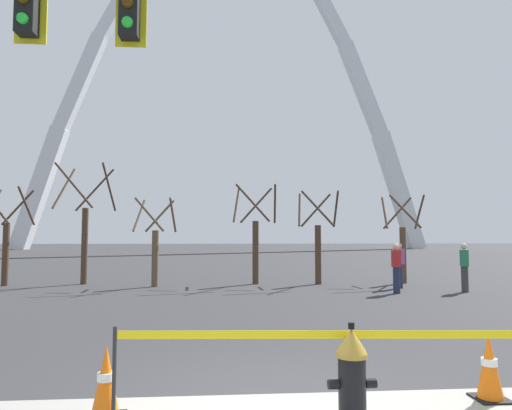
# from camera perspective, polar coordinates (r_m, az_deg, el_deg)

# --- Properties ---
(ground_plane) EXTENTS (240.00, 240.00, 0.00)m
(ground_plane) POSITION_cam_1_polar(r_m,az_deg,el_deg) (5.38, 2.17, -23.52)
(ground_plane) COLOR #333335
(fire_hydrant) EXTENTS (0.46, 0.48, 0.99)m
(fire_hydrant) POSITION_cam_1_polar(r_m,az_deg,el_deg) (4.73, 11.75, -20.27)
(fire_hydrant) COLOR black
(fire_hydrant) RESTS_ON ground
(caution_tape_barrier) EXTENTS (5.32, 0.41, 0.94)m
(caution_tape_barrier) POSITION_cam_1_polar(r_m,az_deg,el_deg) (4.84, 16.21, -17.58)
(caution_tape_barrier) COLOR #232326
(caution_tape_barrier) RESTS_ON ground
(traffic_cone_by_hydrant) EXTENTS (0.36, 0.36, 0.73)m
(traffic_cone_by_hydrant) POSITION_cam_1_polar(r_m,az_deg,el_deg) (5.13, -18.07, -20.12)
(traffic_cone_by_hydrant) COLOR black
(traffic_cone_by_hydrant) RESTS_ON ground
(traffic_cone_mid_sidewalk) EXTENTS (0.36, 0.36, 0.73)m
(traffic_cone_mid_sidewalk) POSITION_cam_1_polar(r_m,az_deg,el_deg) (6.01, 26.88, -17.44)
(traffic_cone_mid_sidewalk) COLOR black
(traffic_cone_mid_sidewalk) RESTS_ON ground
(monument_arch) EXTENTS (61.16, 2.22, 53.77)m
(monument_arch) POSITION_cam_1_polar(r_m,az_deg,el_deg) (72.25, -3.87, 13.77)
(monument_arch) COLOR silver
(monument_arch) RESTS_ON ground
(tree_far_left) EXTENTS (1.69, 1.70, 3.65)m
(tree_far_left) POSITION_cam_1_polar(r_m,az_deg,el_deg) (19.54, -28.50, -4.03)
(tree_far_left) COLOR #473323
(tree_far_left) RESTS_ON ground
(tree_left_mid) EXTENTS (2.11, 2.12, 4.59)m
(tree_left_mid) POSITION_cam_1_polar(r_m,az_deg,el_deg) (18.99, -20.40, -3.01)
(tree_left_mid) COLOR #473323
(tree_left_mid) RESTS_ON ground
(tree_center_left) EXTENTS (1.50, 1.51, 3.21)m
(tree_center_left) POSITION_cam_1_polar(r_m,az_deg,el_deg) (17.28, -12.36, -5.13)
(tree_center_left) COLOR brown
(tree_center_left) RESTS_ON ground
(tree_center_right) EXTENTS (1.76, 1.77, 3.80)m
(tree_center_right) POSITION_cam_1_polar(r_m,az_deg,el_deg) (17.86, -0.07, -4.34)
(tree_center_right) COLOR #473323
(tree_center_right) RESTS_ON ground
(tree_right_mid) EXTENTS (1.65, 1.66, 3.55)m
(tree_right_mid) POSITION_cam_1_polar(r_m,az_deg,el_deg) (17.96, 7.65, -4.66)
(tree_right_mid) COLOR #473323
(tree_right_mid) RESTS_ON ground
(tree_far_right) EXTENTS (1.60, 1.61, 3.43)m
(tree_far_right) POSITION_cam_1_polar(r_m,az_deg,el_deg) (19.04, 17.67, -4.62)
(tree_far_right) COLOR brown
(tree_far_right) RESTS_ON ground
(pedestrian_walking_left) EXTENTS (0.22, 0.34, 1.59)m
(pedestrian_walking_left) POSITION_cam_1_polar(r_m,az_deg,el_deg) (15.56, 16.95, -7.43)
(pedestrian_walking_left) COLOR #232847
(pedestrian_walking_left) RESTS_ON ground
(pedestrian_standing_center) EXTENTS (0.28, 0.38, 1.59)m
(pedestrian_standing_center) POSITION_cam_1_polar(r_m,az_deg,el_deg) (16.72, 24.36, -7.00)
(pedestrian_standing_center) COLOR #38383D
(pedestrian_standing_center) RESTS_ON ground
(pedestrian_walking_right) EXTENTS (0.37, 0.25, 1.59)m
(pedestrian_walking_right) POSITION_cam_1_polar(r_m,az_deg,el_deg) (17.16, 17.28, -7.08)
(pedestrian_walking_right) COLOR #232847
(pedestrian_walking_right) RESTS_ON ground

